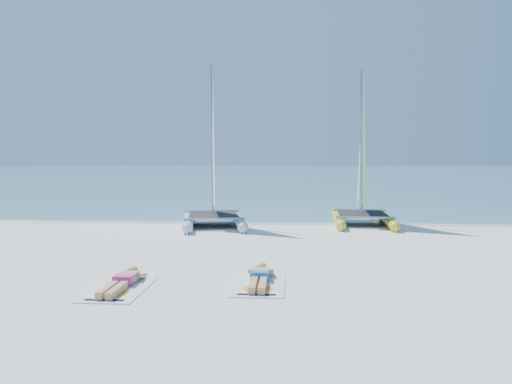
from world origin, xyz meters
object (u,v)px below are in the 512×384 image
catamaran_yellow (362,172)px  sunbather_b (260,277)px  sunbather_a (122,281)px  catamaran_blue (213,175)px  towel_a (119,289)px  towel_b (259,285)px

catamaran_yellow → sunbather_b: 10.08m
sunbather_a → catamaran_blue: bearing=87.3°
catamaran_blue → sunbather_a: (-0.41, -8.72, -1.71)m
catamaran_yellow → sunbather_a: size_ratio=3.50×
towel_a → sunbather_a: size_ratio=1.07×
towel_b → towel_a: bearing=-168.7°
towel_a → sunbather_b: (2.60, 0.71, 0.11)m
catamaran_yellow → towel_a: catamaran_yellow is taller
catamaran_blue → sunbather_a: 8.89m
towel_a → sunbather_a: bearing=90.0°
catamaran_yellow → sunbather_b: size_ratio=3.50×
catamaran_yellow → sunbather_a: 11.64m
catamaran_yellow → towel_a: (-5.90, -10.07, -1.89)m
towel_a → sunbather_a: sunbather_a is taller
catamaran_blue → towel_a: 9.10m
towel_a → sunbather_b: 2.69m
towel_a → sunbather_a: (0.00, 0.19, 0.11)m
sunbather_a → towel_a: bearing=-90.0°
catamaran_blue → sunbather_b: 8.66m
catamaran_blue → sunbather_b: size_ratio=3.56×
towel_a → sunbather_b: sunbather_b is taller
catamaran_yellow → catamaran_blue: bearing=-165.5°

